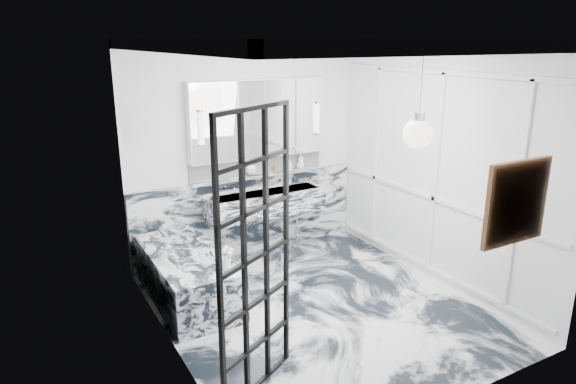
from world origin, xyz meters
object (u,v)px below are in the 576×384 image
trough_sink (266,203)px  bathtub (187,276)px  crittall_door (256,257)px  mirror_cabinet (259,119)px

trough_sink → bathtub: 1.55m
crittall_door → bathtub: (-0.02, 1.74, -0.89)m
crittall_door → mirror_cabinet: bearing=34.9°
trough_sink → bathtub: bearing=-153.5°
mirror_cabinet → bathtub: mirror_cabinet is taller
crittall_door → trough_sink: crittall_door is taller
bathtub → crittall_door: bearing=-89.2°
crittall_door → trough_sink: 2.76m
crittall_door → trough_sink: size_ratio=1.45×
crittall_door → mirror_cabinet: (1.30, 2.57, 0.66)m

